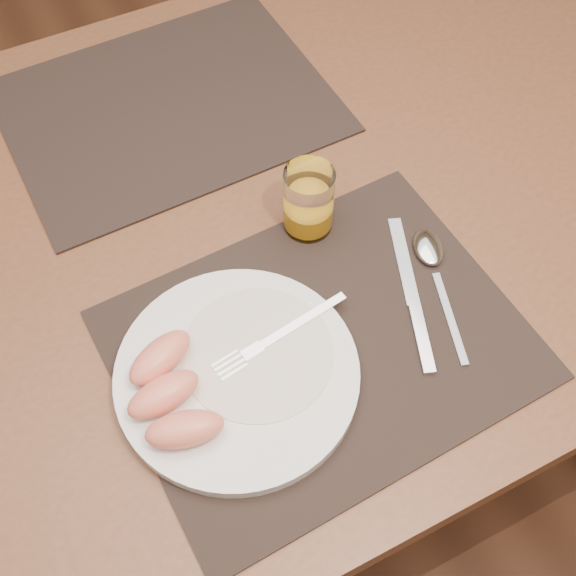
# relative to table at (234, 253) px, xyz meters

# --- Properties ---
(ground) EXTENTS (5.00, 5.00, 0.00)m
(ground) POSITION_rel_table_xyz_m (0.00, 0.00, -0.67)
(ground) COLOR #57311E
(ground) RESTS_ON ground
(table) EXTENTS (1.40, 0.90, 0.75)m
(table) POSITION_rel_table_xyz_m (0.00, 0.00, 0.00)
(table) COLOR brown
(table) RESTS_ON ground
(placemat_near) EXTENTS (0.47, 0.37, 0.00)m
(placemat_near) POSITION_rel_table_xyz_m (0.01, -0.22, 0.09)
(placemat_near) COLOR black
(placemat_near) RESTS_ON table
(placemat_far) EXTENTS (0.46, 0.36, 0.00)m
(placemat_far) POSITION_rel_table_xyz_m (0.00, 0.22, 0.09)
(placemat_far) COLOR black
(placemat_far) RESTS_ON table
(plate) EXTENTS (0.27, 0.27, 0.02)m
(plate) POSITION_rel_table_xyz_m (-0.09, -0.22, 0.10)
(plate) COLOR white
(plate) RESTS_ON placemat_near
(plate_dressing) EXTENTS (0.17, 0.17, 0.00)m
(plate_dressing) POSITION_rel_table_xyz_m (-0.06, -0.21, 0.10)
(plate_dressing) COLOR white
(plate_dressing) RESTS_ON plate
(fork) EXTENTS (0.18, 0.04, 0.00)m
(fork) POSITION_rel_table_xyz_m (-0.04, -0.20, 0.11)
(fork) COLOR silver
(fork) RESTS_ON plate
(knife) EXTENTS (0.09, 0.21, 0.01)m
(knife) POSITION_rel_table_xyz_m (0.14, -0.23, 0.09)
(knife) COLOR silver
(knife) RESTS_ON placemat_near
(spoon) EXTENTS (0.08, 0.19, 0.01)m
(spoon) POSITION_rel_table_xyz_m (0.19, -0.18, 0.09)
(spoon) COLOR silver
(spoon) RESTS_ON placemat_near
(juice_glass) EXTENTS (0.06, 0.06, 0.09)m
(juice_glass) POSITION_rel_table_xyz_m (0.08, -0.06, 0.13)
(juice_glass) COLOR white
(juice_glass) RESTS_ON placemat_near
(grapefruit_wedges) EXTENTS (0.10, 0.15, 0.03)m
(grapefruit_wedges) POSITION_rel_table_xyz_m (-0.16, -0.22, 0.12)
(grapefruit_wedges) COLOR #F48263
(grapefruit_wedges) RESTS_ON plate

